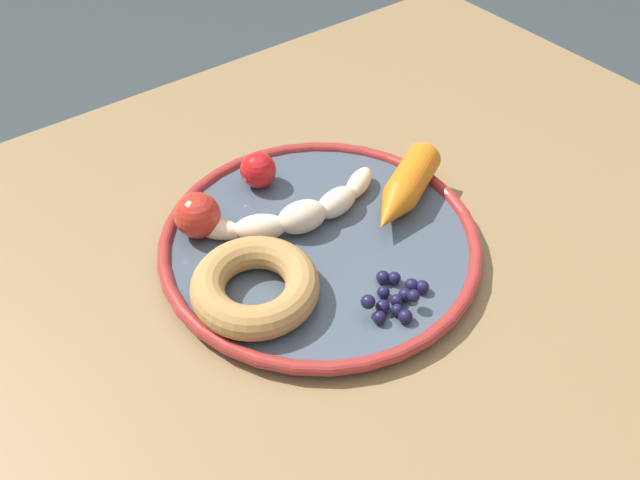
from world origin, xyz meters
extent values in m
cube|color=olive|center=(0.00, 0.00, 0.71)|extent=(0.93, 0.71, 0.03)
cube|color=olive|center=(-0.40, -0.29, 0.35)|extent=(0.05, 0.05, 0.70)
cylinder|color=#424F5B|center=(0.02, -0.01, 0.73)|extent=(0.28, 0.28, 0.01)
torus|color=#9F2B27|center=(0.02, -0.01, 0.74)|extent=(0.29, 0.29, 0.01)
ellipsoid|color=beige|center=(0.09, -0.07, 0.75)|extent=(0.05, 0.05, 0.02)
ellipsoid|color=beige|center=(0.06, -0.05, 0.75)|extent=(0.05, 0.04, 0.02)
ellipsoid|color=beige|center=(0.02, -0.04, 0.75)|extent=(0.05, 0.04, 0.03)
ellipsoid|color=beige|center=(-0.02, -0.04, 0.75)|extent=(0.05, 0.03, 0.02)
ellipsoid|color=beige|center=(-0.05, -0.05, 0.75)|extent=(0.05, 0.04, 0.02)
cylinder|color=orange|center=(-0.09, -0.02, 0.76)|extent=(0.08, 0.06, 0.03)
cone|color=orange|center=(-0.04, 0.01, 0.76)|extent=(0.06, 0.05, 0.03)
torus|color=#B48146|center=(0.10, 0.01, 0.75)|extent=(0.12, 0.12, 0.03)
sphere|color=#191638|center=(0.01, 0.06, 0.75)|extent=(0.01, 0.01, 0.01)
sphere|color=#191638|center=(0.01, 0.08, 0.75)|extent=(0.01, 0.01, 0.01)
sphere|color=#191638|center=(0.00, 0.06, 0.75)|extent=(0.01, 0.01, 0.01)
sphere|color=#191638|center=(0.02, 0.07, 0.75)|extent=(0.01, 0.01, 0.01)
sphere|color=#191638|center=(-0.01, 0.08, 0.75)|extent=(0.01, 0.01, 0.01)
sphere|color=#191638|center=(0.03, 0.08, 0.75)|extent=(0.01, 0.01, 0.01)
sphere|color=#191638|center=(-0.01, 0.09, 0.75)|extent=(0.01, 0.01, 0.01)
sphere|color=#191638|center=(0.01, 0.08, 0.75)|extent=(0.01, 0.01, 0.01)
sphere|color=#191638|center=(0.02, 0.10, 0.75)|extent=(0.01, 0.01, 0.01)
sphere|color=#191638|center=(0.02, 0.09, 0.75)|extent=(0.01, 0.01, 0.01)
sphere|color=#191638|center=(0.04, 0.09, 0.75)|extent=(0.01, 0.01, 0.01)
sphere|color=#191638|center=(0.01, 0.09, 0.75)|extent=(0.01, 0.01, 0.01)
sphere|color=#191638|center=(0.04, 0.08, 0.75)|extent=(0.01, 0.01, 0.01)
sphere|color=red|center=(0.02, -0.11, 0.76)|extent=(0.04, 0.04, 0.04)
sphere|color=red|center=(0.10, -0.09, 0.76)|extent=(0.04, 0.04, 0.04)
camera|label=1|loc=(0.28, 0.33, 1.16)|focal=37.62mm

